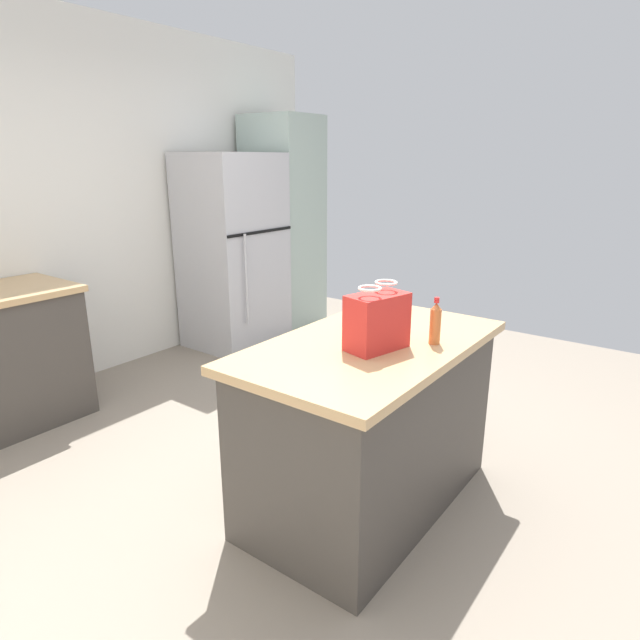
{
  "coord_description": "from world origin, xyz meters",
  "views": [
    {
      "loc": [
        -2.17,
        -1.57,
        1.68
      ],
      "look_at": [
        -0.13,
        -0.05,
        0.91
      ],
      "focal_mm": 30.09,
      "sensor_mm": 36.0,
      "label": 1
    }
  ],
  "objects_px": {
    "tall_cabinet": "(284,225)",
    "ear_defenders": "(390,311)",
    "kitchen_island": "(369,424)",
    "bottle": "(435,323)",
    "small_box": "(357,319)",
    "shopping_bag": "(377,321)",
    "refrigerator": "(233,252)"
  },
  "relations": [
    {
      "from": "bottle",
      "to": "ear_defenders",
      "type": "distance_m",
      "value": 0.5
    },
    {
      "from": "shopping_bag",
      "to": "ear_defenders",
      "type": "distance_m",
      "value": 0.57
    },
    {
      "from": "kitchen_island",
      "to": "refrigerator",
      "type": "bearing_deg",
      "value": 59.23
    },
    {
      "from": "kitchen_island",
      "to": "small_box",
      "type": "xyz_separation_m",
      "value": [
        0.13,
        0.16,
        0.48
      ]
    },
    {
      "from": "refrigerator",
      "to": "shopping_bag",
      "type": "distance_m",
      "value": 2.8
    },
    {
      "from": "tall_cabinet",
      "to": "kitchen_island",
      "type": "bearing_deg",
      "value": -132.11
    },
    {
      "from": "refrigerator",
      "to": "tall_cabinet",
      "type": "relative_size",
      "value": 0.83
    },
    {
      "from": "small_box",
      "to": "refrigerator",
      "type": "bearing_deg",
      "value": 59.87
    },
    {
      "from": "kitchen_island",
      "to": "bottle",
      "type": "height_order",
      "value": "bottle"
    },
    {
      "from": "small_box",
      "to": "ear_defenders",
      "type": "bearing_deg",
      "value": -2.63
    },
    {
      "from": "kitchen_island",
      "to": "tall_cabinet",
      "type": "xyz_separation_m",
      "value": [
        2.1,
        2.32,
        0.61
      ]
    },
    {
      "from": "kitchen_island",
      "to": "refrigerator",
      "type": "height_order",
      "value": "refrigerator"
    },
    {
      "from": "kitchen_island",
      "to": "small_box",
      "type": "bearing_deg",
      "value": 51.55
    },
    {
      "from": "tall_cabinet",
      "to": "ear_defenders",
      "type": "height_order",
      "value": "tall_cabinet"
    },
    {
      "from": "kitchen_island",
      "to": "ear_defenders",
      "type": "relative_size",
      "value": 7.12
    },
    {
      "from": "kitchen_island",
      "to": "bottle",
      "type": "xyz_separation_m",
      "value": [
        0.15,
        -0.25,
        0.53
      ]
    },
    {
      "from": "kitchen_island",
      "to": "shopping_bag",
      "type": "height_order",
      "value": "shopping_bag"
    },
    {
      "from": "bottle",
      "to": "ear_defenders",
      "type": "height_order",
      "value": "bottle"
    },
    {
      "from": "tall_cabinet",
      "to": "ear_defenders",
      "type": "xyz_separation_m",
      "value": [
        -1.66,
        -2.17,
        -0.16
      ]
    },
    {
      "from": "refrigerator",
      "to": "ear_defenders",
      "type": "bearing_deg",
      "value": -113.49
    },
    {
      "from": "kitchen_island",
      "to": "tall_cabinet",
      "type": "bearing_deg",
      "value": 47.89
    },
    {
      "from": "tall_cabinet",
      "to": "small_box",
      "type": "distance_m",
      "value": 2.92
    },
    {
      "from": "refrigerator",
      "to": "bottle",
      "type": "xyz_separation_m",
      "value": [
        -1.23,
        -2.57,
        0.09
      ]
    },
    {
      "from": "shopping_bag",
      "to": "small_box",
      "type": "height_order",
      "value": "shopping_bag"
    },
    {
      "from": "small_box",
      "to": "bottle",
      "type": "relative_size",
      "value": 0.67
    },
    {
      "from": "kitchen_island",
      "to": "bottle",
      "type": "distance_m",
      "value": 0.6
    },
    {
      "from": "shopping_bag",
      "to": "bottle",
      "type": "distance_m",
      "value": 0.29
    },
    {
      "from": "ear_defenders",
      "to": "bottle",
      "type": "bearing_deg",
      "value": -126.15
    },
    {
      "from": "kitchen_island",
      "to": "small_box",
      "type": "relative_size",
      "value": 9.4
    },
    {
      "from": "ear_defenders",
      "to": "shopping_bag",
      "type": "bearing_deg",
      "value": -156.78
    },
    {
      "from": "kitchen_island",
      "to": "bottle",
      "type": "bearing_deg",
      "value": -59.3
    },
    {
      "from": "bottle",
      "to": "tall_cabinet",
      "type": "bearing_deg",
      "value": 52.8
    }
  ]
}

